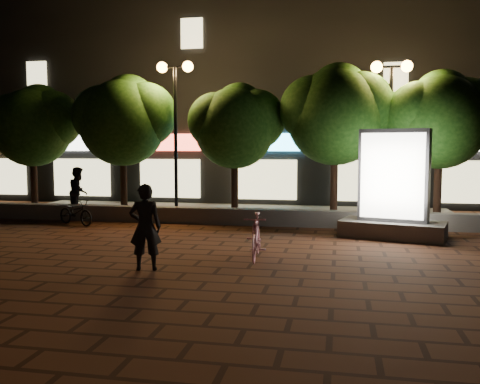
% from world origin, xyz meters
% --- Properties ---
extents(ground, '(80.00, 80.00, 0.00)m').
position_xyz_m(ground, '(0.00, 0.00, 0.00)').
color(ground, '#502A19').
rests_on(ground, ground).
extents(retaining_wall, '(16.00, 0.45, 0.50)m').
position_xyz_m(retaining_wall, '(0.00, 4.00, 0.25)').
color(retaining_wall, slate).
rests_on(retaining_wall, ground).
extents(sidewalk, '(16.00, 5.00, 0.08)m').
position_xyz_m(sidewalk, '(0.00, 6.50, 0.04)').
color(sidewalk, slate).
rests_on(sidewalk, ground).
extents(building_block, '(28.00, 8.12, 11.30)m').
position_xyz_m(building_block, '(-0.01, 12.99, 5.00)').
color(building_block, black).
rests_on(building_block, ground).
extents(tree_far_left, '(3.36, 2.80, 4.63)m').
position_xyz_m(tree_far_left, '(-6.95, 5.46, 3.29)').
color(tree_far_left, black).
rests_on(tree_far_left, sidewalk).
extents(tree_left, '(3.60, 3.00, 4.89)m').
position_xyz_m(tree_left, '(-3.45, 5.46, 3.44)').
color(tree_left, black).
rests_on(tree_left, sidewalk).
extents(tree_mid, '(3.24, 2.70, 4.50)m').
position_xyz_m(tree_mid, '(0.55, 5.46, 3.22)').
color(tree_mid, black).
rests_on(tree_mid, sidewalk).
extents(tree_right, '(3.72, 3.10, 5.07)m').
position_xyz_m(tree_right, '(3.86, 5.46, 3.57)').
color(tree_right, black).
rests_on(tree_right, sidewalk).
extents(tree_far_right, '(3.48, 2.90, 4.76)m').
position_xyz_m(tree_far_right, '(7.05, 5.46, 3.37)').
color(tree_far_right, black).
rests_on(tree_far_right, sidewalk).
extents(street_lamp_left, '(1.26, 0.36, 5.18)m').
position_xyz_m(street_lamp_left, '(-1.50, 5.20, 4.03)').
color(street_lamp_left, black).
rests_on(street_lamp_left, sidewalk).
extents(street_lamp_right, '(1.26, 0.36, 4.98)m').
position_xyz_m(street_lamp_right, '(5.50, 5.20, 3.89)').
color(street_lamp_right, black).
rests_on(street_lamp_right, sidewalk).
extents(ad_kiosk, '(2.91, 1.98, 2.88)m').
position_xyz_m(ad_kiosk, '(5.39, 2.55, 1.16)').
color(ad_kiosk, slate).
rests_on(ad_kiosk, ground).
extents(scooter_pink, '(0.59, 1.66, 0.98)m').
position_xyz_m(scooter_pink, '(2.24, -0.77, 0.49)').
color(scooter_pink, '#C97C9F').
rests_on(scooter_pink, ground).
extents(rider, '(0.70, 0.55, 1.70)m').
position_xyz_m(rider, '(0.28, -2.14, 0.85)').
color(rider, black).
rests_on(rider, ground).
extents(scooter_parked, '(1.60, 1.11, 0.80)m').
position_xyz_m(scooter_parked, '(-3.99, 2.91, 0.40)').
color(scooter_parked, black).
rests_on(scooter_parked, ground).
extents(pedestrian, '(0.83, 0.95, 1.65)m').
position_xyz_m(pedestrian, '(-4.75, 4.50, 0.91)').
color(pedestrian, black).
rests_on(pedestrian, sidewalk).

